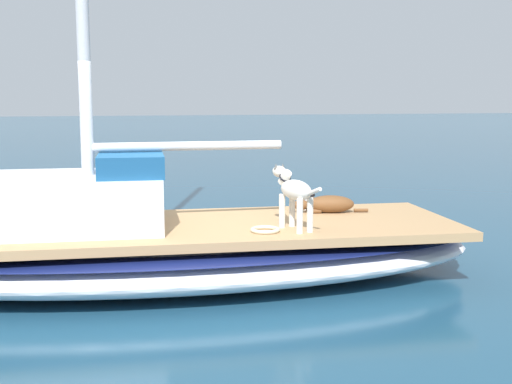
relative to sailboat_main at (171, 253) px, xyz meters
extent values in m
plane|color=navy|center=(0.00, 0.00, -0.34)|extent=(120.00, 120.00, 0.00)
ellipsoid|color=white|center=(0.00, 0.00, -0.06)|extent=(2.79, 7.29, 0.56)
ellipsoid|color=navy|center=(0.00, 0.00, 0.12)|extent=(2.80, 7.33, 0.08)
cube|color=tan|center=(0.00, 0.00, 0.27)|extent=(2.31, 6.70, 0.10)
cylinder|color=silver|center=(0.04, -0.20, 1.22)|extent=(0.10, 2.20, 0.10)
cube|color=silver|center=(0.05, 1.20, 0.62)|extent=(1.49, 2.25, 0.60)
cube|color=navy|center=(0.05, 0.43, 1.04)|extent=(1.36, 0.75, 0.24)
ellipsoid|color=brown|center=(0.37, -2.04, 0.43)|extent=(0.38, 0.64, 0.22)
ellipsoid|color=brown|center=(0.44, -1.68, 0.42)|extent=(0.17, 0.22, 0.13)
cone|color=black|center=(0.40, -1.67, 0.48)|extent=(0.05, 0.05, 0.05)
cone|color=black|center=(0.49, -1.69, 0.48)|extent=(0.05, 0.05, 0.05)
cylinder|color=brown|center=(0.35, -1.83, 0.35)|extent=(0.09, 0.19, 0.06)
cylinder|color=brown|center=(0.47, -1.85, 0.35)|extent=(0.09, 0.19, 0.06)
cylinder|color=brown|center=(0.29, -2.43, 0.35)|extent=(0.08, 0.18, 0.04)
ellipsoid|color=silver|center=(-0.58, -1.32, 0.77)|extent=(0.56, 0.36, 0.22)
cylinder|color=silver|center=(-0.42, -1.21, 0.51)|extent=(0.07, 0.07, 0.38)
cylinder|color=silver|center=(-0.38, -1.33, 0.51)|extent=(0.07, 0.07, 0.38)
cylinder|color=silver|center=(-0.77, -1.31, 0.51)|extent=(0.07, 0.07, 0.38)
cylinder|color=silver|center=(-0.73, -1.44, 0.51)|extent=(0.07, 0.07, 0.38)
cylinder|color=silver|center=(-0.35, -1.25, 0.88)|extent=(0.21, 0.16, 0.19)
ellipsoid|color=silver|center=(-0.24, -1.22, 0.94)|extent=(0.25, 0.19, 0.13)
cone|color=#504E4A|center=(-0.25, -1.18, 1.00)|extent=(0.05, 0.05, 0.06)
cone|color=#504E4A|center=(-0.22, -1.26, 1.00)|extent=(0.05, 0.05, 0.06)
torus|color=black|center=(-0.35, -1.25, 0.88)|extent=(0.15, 0.16, 0.10)
cylinder|color=silver|center=(-0.92, -1.42, 0.80)|extent=(0.23, 0.11, 0.12)
cylinder|color=#B7B7BC|center=(0.64, -1.85, 0.36)|extent=(0.16, 0.16, 0.08)
cylinder|color=#B7B7BC|center=(0.64, -1.85, 0.45)|extent=(0.13, 0.13, 0.10)
cylinder|color=black|center=(0.64, -1.85, 0.52)|extent=(0.15, 0.15, 0.03)
torus|color=beige|center=(-0.60, -0.97, 0.35)|extent=(0.32, 0.32, 0.04)
camera|label=1|loc=(-7.53, 0.66, 1.81)|focal=46.76mm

